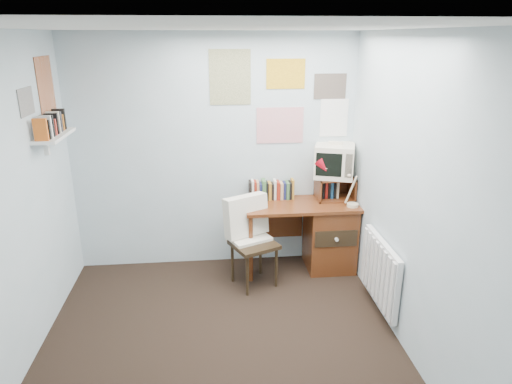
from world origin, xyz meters
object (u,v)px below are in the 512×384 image
crt_tv (334,159)px  radiator (380,272)px  wall_shelf (54,136)px  desk_lamp (354,187)px  tv_riser (335,188)px  desk (324,233)px  desk_chair (254,245)px

crt_tv → radiator: (0.19, -1.06, -0.78)m
wall_shelf → desk_lamp: bearing=4.8°
desk_lamp → tv_riser: size_ratio=1.09×
desk → desk_lamp: desk_lamp is taller
desk → desk_lamp: (0.25, -0.14, 0.57)m
radiator → desk_lamp: bearing=93.1°
desk_lamp → crt_tv: bearing=107.1°
desk_chair → wall_shelf: wall_shelf is taller
desk → tv_riser: 0.51m
crt_tv → radiator: 1.33m
desk → crt_tv: 0.81m
crt_tv → radiator: crt_tv is taller
desk → desk_chair: 0.86m
desk_lamp → wall_shelf: bearing=174.2°
desk → wall_shelf: bearing=-171.6°
desk_chair → crt_tv: crt_tv is taller
tv_riser → crt_tv: bearing=129.3°
desk → crt_tv: (0.10, 0.13, 0.80)m
tv_riser → wall_shelf: size_ratio=0.65×
desk → desk_chair: size_ratio=1.34×
tv_riser → wall_shelf: (-2.69, -0.49, 0.74)m
desk_chair → desk_lamp: desk_lamp is taller
crt_tv → wall_shelf: (-2.67, -0.51, 0.42)m
desk_chair → tv_riser: size_ratio=2.23×
radiator → wall_shelf: (-2.86, 0.55, 1.20)m
crt_tv → radiator: size_ratio=0.51×
radiator → wall_shelf: bearing=169.1°
desk_lamp → radiator: bearing=-97.4°
desk_chair → desk_lamp: (1.05, 0.16, 0.53)m
tv_riser → desk: bearing=-137.0°
desk_chair → wall_shelf: 2.12m
wall_shelf → radiator: bearing=-10.9°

